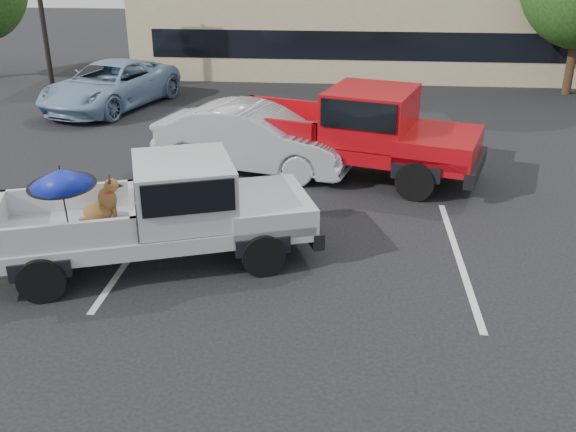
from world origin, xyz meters
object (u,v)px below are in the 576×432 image
at_px(silver_sedan, 254,138).
at_px(blue_suv, 110,85).
at_px(silver_pickup, 171,206).
at_px(red_pickup, 362,129).

xyz_separation_m(silver_sedan, blue_suv, (-5.78, 5.88, -0.04)).
distance_m(silver_pickup, blue_suv, 12.03).
height_order(silver_pickup, red_pickup, red_pickup).
bearing_deg(red_pickup, blue_suv, 161.16).
relative_size(silver_pickup, red_pickup, 0.87).
relative_size(silver_pickup, silver_sedan, 1.22).
xyz_separation_m(red_pickup, silver_sedan, (-2.64, 0.20, -0.37)).
distance_m(silver_pickup, silver_sedan, 5.11).
xyz_separation_m(silver_pickup, blue_suv, (-5.02, 10.93, -0.28)).
bearing_deg(blue_suv, silver_pickup, -48.90).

